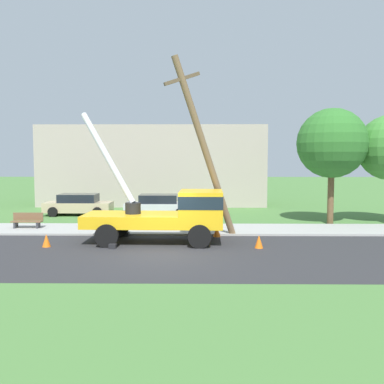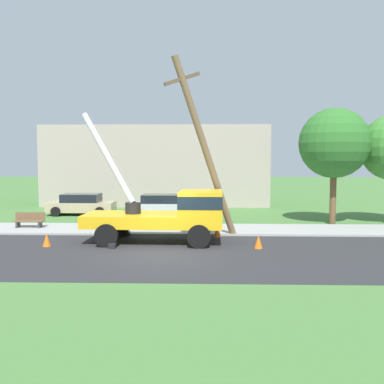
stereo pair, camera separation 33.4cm
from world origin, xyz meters
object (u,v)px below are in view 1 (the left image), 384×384
object	(u,v)px
traffic_cone_ahead	(259,242)
parked_sedan_tan	(79,204)
traffic_cone_behind	(46,240)
parked_sedan_silver	(159,205)
roadside_tree_near	(332,144)
park_bench	(27,221)
utility_truck	(172,211)
traffic_cone_curbside	(217,231)
leaning_utility_pole	(204,146)

from	to	relation	value
traffic_cone_ahead	parked_sedan_tan	distance (m)	14.96
traffic_cone_behind	traffic_cone_ahead	bearing A→B (deg)	-0.85
parked_sedan_silver	roadside_tree_near	distance (m)	11.50
parked_sedan_silver	park_bench	xyz separation A→B (m)	(-6.51, -5.57, -0.25)
utility_truck	parked_sedan_silver	size ratio (longest dim) A/B	1.54
traffic_cone_behind	parked_sedan_silver	xyz separation A→B (m)	(3.93, 10.02, 0.43)
traffic_cone_behind	traffic_cone_curbside	distance (m)	7.84
utility_truck	park_bench	distance (m)	8.68
traffic_cone_ahead	parked_sedan_silver	distance (m)	11.40
park_bench	roadside_tree_near	world-z (taller)	roadside_tree_near
traffic_cone_behind	parked_sedan_silver	bearing A→B (deg)	68.59
utility_truck	leaning_utility_pole	distance (m)	3.54
utility_truck	traffic_cone_ahead	world-z (taller)	utility_truck
park_bench	roadside_tree_near	bearing A→B (deg)	7.35
leaning_utility_pole	parked_sedan_silver	size ratio (longest dim) A/B	1.95
utility_truck	traffic_cone_behind	distance (m)	5.58
utility_truck	leaning_utility_pole	world-z (taller)	leaning_utility_pole
parked_sedan_silver	park_bench	bearing A→B (deg)	-139.45
traffic_cone_curbside	traffic_cone_ahead	bearing A→B (deg)	-57.55
leaning_utility_pole	utility_truck	bearing A→B (deg)	-138.64
utility_truck	parked_sedan_tan	distance (m)	11.60
parked_sedan_tan	park_bench	distance (m)	6.08
leaning_utility_pole	traffic_cone_curbside	size ratio (longest dim) A/B	15.32
traffic_cone_curbside	parked_sedan_silver	size ratio (longest dim) A/B	0.13
traffic_cone_ahead	leaning_utility_pole	bearing A→B (deg)	132.96
traffic_cone_behind	traffic_cone_curbside	xyz separation A→B (m)	(7.44, 2.49, 0.00)
utility_truck	traffic_cone_ahead	xyz separation A→B (m)	(3.74, -1.22, -1.13)
roadside_tree_near	utility_truck	bearing A→B (deg)	-147.94
traffic_cone_curbside	roadside_tree_near	size ratio (longest dim) A/B	0.08
leaning_utility_pole	traffic_cone_curbside	xyz separation A→B (m)	(0.64, 0.14, -4.11)
traffic_cone_ahead	parked_sedan_tan	world-z (taller)	parked_sedan_tan
traffic_cone_curbside	parked_sedan_tan	size ratio (longest dim) A/B	0.13
traffic_cone_curbside	leaning_utility_pole	bearing A→B (deg)	-167.51
park_bench	roadside_tree_near	size ratio (longest dim) A/B	0.24
park_bench	roadside_tree_near	xyz separation A→B (m)	(16.77, 2.16, 4.18)
parked_sedan_silver	leaning_utility_pole	bearing A→B (deg)	-69.49
leaning_utility_pole	traffic_cone_ahead	bearing A→B (deg)	-47.04
leaning_utility_pole	traffic_cone_behind	size ratio (longest dim) A/B	15.32
parked_sedan_silver	roadside_tree_near	bearing A→B (deg)	-18.40
traffic_cone_curbside	parked_sedan_tan	distance (m)	11.95
leaning_utility_pole	parked_sedan_silver	xyz separation A→B (m)	(-2.87, 7.67, -3.68)
traffic_cone_behind	parked_sedan_silver	distance (m)	10.77
parked_sedan_silver	park_bench	size ratio (longest dim) A/B	2.75
traffic_cone_behind	parked_sedan_tan	xyz separation A→B (m)	(-1.49, 10.42, 0.43)
traffic_cone_ahead	traffic_cone_behind	world-z (taller)	same
traffic_cone_curbside	roadside_tree_near	bearing A→B (deg)	31.41
traffic_cone_ahead	parked_sedan_silver	xyz separation A→B (m)	(-5.18, 10.15, 0.43)
traffic_cone_ahead	roadside_tree_near	distance (m)	9.50
parked_sedan_silver	utility_truck	bearing A→B (deg)	-80.88
traffic_cone_ahead	parked_sedan_silver	bearing A→B (deg)	117.03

